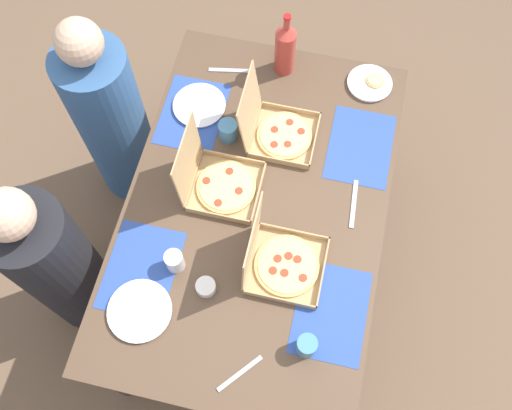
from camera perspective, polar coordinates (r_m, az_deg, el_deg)
The scene contains 22 objects.
ground_plane at distance 2.93m, azimuth 0.00°, elevation -5.95°, with size 6.00×6.00×0.00m, color brown.
dining_table at distance 2.33m, azimuth 0.00°, elevation -0.97°, with size 1.59×1.03×0.74m.
placemat_near_left at distance 2.12m, azimuth 7.55°, elevation -10.66°, with size 0.36×0.26×0.00m, color #2D4C9E.
placemat_near_right at distance 2.40m, azimuth 10.46°, elevation 5.82°, with size 0.36×0.26×0.00m, color #2D4C9E.
placemat_far_left at distance 2.19m, azimuth -11.52°, elevation -6.38°, with size 0.36×0.26×0.00m, color #2D4C9E.
placemat_far_right at distance 2.47m, azimuth -6.45°, elevation 9.16°, with size 0.36×0.26×0.00m, color #2D4C9E.
pizza_box_edge_far at distance 2.35m, azimuth 2.13°, elevation 7.60°, with size 0.26×0.30×0.30m.
pizza_box_center at distance 2.11m, azimuth 2.37°, elevation -5.64°, with size 0.28×0.28×0.32m.
pizza_box_corner_left at distance 2.24m, azimuth -3.87°, elevation 2.39°, with size 0.27×0.29×0.31m.
plate_far_left at distance 2.58m, azimuth 11.44°, elevation 11.96°, with size 0.20×0.20×0.03m.
plate_far_right at distance 2.48m, azimuth -5.74°, elevation 9.95°, with size 0.23×0.23×0.02m.
plate_near_left at distance 2.14m, azimuth -11.64°, elevation -10.43°, with size 0.24×0.24×0.02m.
soda_bottle at distance 2.49m, azimuth 2.96°, elevation 15.53°, with size 0.09×0.09×0.32m.
cup_dark at distance 2.04m, azimuth 5.12°, elevation -13.96°, with size 0.07×0.07×0.09m, color teal.
cup_clear_right at distance 2.36m, azimuth -2.83°, elevation 7.50°, with size 0.08×0.08×0.09m, color teal.
cup_clear_left at distance 2.13m, azimuth -8.21°, elevation -5.61°, with size 0.07×0.07×0.09m, color silver.
condiment_bowl at distance 2.11m, azimuth -5.09°, elevation -8.23°, with size 0.08×0.08×0.04m, color white.
knife_by_near_right at distance 2.28m, azimuth 9.83°, elevation 0.13°, with size 0.21×0.02×0.01m, color #B7B7BC.
fork_by_near_left at distance 2.06m, azimuth -1.65°, elevation -16.62°, with size 0.19×0.02×0.01m, color #B7B7BC.
knife_by_far_right at distance 2.58m, azimuth -2.42°, elevation 13.41°, with size 0.21×0.02×0.01m, color #B7B7BC.
diner_left_seat at distance 2.53m, azimuth -19.34°, elevation -5.73°, with size 0.32×0.32×1.14m.
diner_right_seat at distance 2.76m, azimuth -14.27°, elevation 8.14°, with size 0.32×0.32×1.18m.
Camera 1 is at (-0.90, -0.21, 2.78)m, focal length 39.65 mm.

